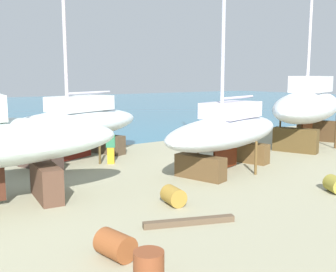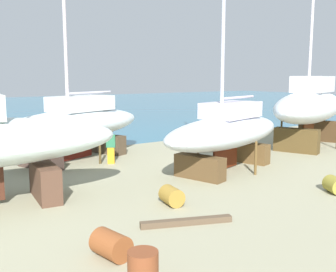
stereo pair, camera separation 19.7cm
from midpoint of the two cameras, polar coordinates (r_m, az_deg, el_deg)
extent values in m
plane|color=#9A9778|center=(17.59, 14.59, -5.83)|extent=(42.59, 42.59, 0.00)
cube|color=teal|center=(55.55, -21.52, 3.52)|extent=(151.85, 64.49, 0.01)
cube|color=brown|center=(16.85, 4.89, -4.49)|extent=(1.28, 2.32, 0.98)
cube|color=brown|center=(20.40, 11.52, -2.34)|extent=(1.28, 2.32, 0.98)
cylinder|color=brown|center=(17.84, 12.76, -3.13)|extent=(0.12, 0.12, 1.48)
cylinder|color=brown|center=(19.34, 4.65, -2.04)|extent=(0.12, 0.12, 1.48)
ellipsoid|color=silver|center=(18.38, 8.61, 0.56)|extent=(8.84, 4.96, 1.41)
cube|color=#521C0B|center=(18.58, 8.53, -3.11)|extent=(1.96, 0.63, 0.99)
cube|color=silver|center=(18.63, 9.33, 3.72)|extent=(3.36, 2.42, 0.71)
cylinder|color=silver|center=(19.14, 10.31, 5.46)|extent=(2.86, 0.92, 0.12)
cube|color=brown|center=(14.73, -16.85, -6.25)|extent=(0.95, 2.30, 1.23)
cube|color=#523E1E|center=(23.78, 18.16, -0.60)|extent=(1.53, 2.55, 1.36)
cube|color=#45301B|center=(28.54, 20.90, 0.72)|extent=(1.53, 2.55, 1.36)
cylinder|color=#4C3D1F|center=(26.56, 16.16, 1.15)|extent=(0.12, 0.12, 2.05)
ellipsoid|color=silver|center=(25.97, 19.85, 3.96)|extent=(10.37, 6.41, 1.96)
cube|color=#50230C|center=(26.14, 19.66, 0.32)|extent=(2.25, 0.92, 1.37)
cube|color=silver|center=(26.39, 20.27, 6.99)|extent=(4.00, 3.00, 0.98)
cylinder|color=silver|center=(27.11, 20.69, 7.86)|extent=(3.29, 1.35, 0.13)
cube|color=#43322B|center=(19.58, -17.55, -2.94)|extent=(1.54, 2.52, 1.04)
cube|color=#4C3C2A|center=(22.64, -8.67, -1.13)|extent=(1.54, 2.52, 1.04)
cylinder|color=#4D3D1F|center=(19.84, -9.46, -1.74)|extent=(0.12, 0.12, 1.56)
cylinder|color=#424023|center=(22.22, -15.80, -0.85)|extent=(0.12, 0.12, 1.56)
ellipsoid|color=white|center=(20.85, -12.91, 1.65)|extent=(9.53, 6.13, 1.49)
cube|color=#44100B|center=(21.03, -12.79, -1.78)|extent=(2.05, 0.87, 1.05)
cube|color=white|center=(21.06, -12.11, 4.61)|extent=(3.70, 2.89, 0.75)
cylinder|color=#BAB6C4|center=(21.52, -10.87, 6.13)|extent=(2.99, 1.27, 0.12)
cube|color=orange|center=(19.87, -7.89, -2.77)|extent=(0.39, 0.35, 0.83)
cube|color=#2B714B|center=(19.75, -7.93, -0.71)|extent=(0.50, 0.44, 0.62)
sphere|color=olive|center=(19.68, -7.95, 0.49)|extent=(0.22, 0.22, 0.22)
cylinder|color=olive|center=(16.06, 23.14, -6.49)|extent=(0.91, 0.97, 0.62)
cylinder|color=olive|center=(13.49, 0.95, -8.59)|extent=(0.75, 0.91, 0.62)
cylinder|color=brown|center=(8.51, -2.90, -18.64)|extent=(0.88, 0.88, 0.80)
cylinder|color=brown|center=(9.86, -7.58, -15.21)|extent=(0.79, 1.01, 0.65)
cube|color=brown|center=(11.86, 3.17, -12.18)|extent=(2.63, 1.24, 0.18)
camera|label=1|loc=(0.10, -89.70, 0.04)|focal=42.52mm
camera|label=2|loc=(0.10, 90.30, -0.04)|focal=42.52mm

